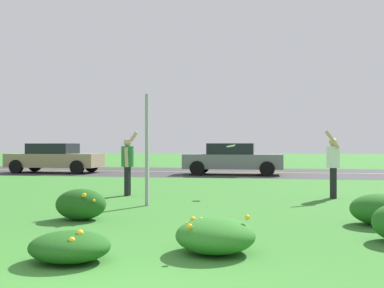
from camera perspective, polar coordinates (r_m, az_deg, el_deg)
name	(u,v)px	position (r m, az deg, el deg)	size (l,w,h in m)	color
ground_plane	(211,193)	(13.03, 2.45, -6.19)	(120.00, 120.00, 0.00)	#387A2D
highway_strip	(235,172)	(22.72, 5.43, -3.59)	(120.00, 8.02, 0.01)	#38383A
highway_center_stripe	(235,172)	(22.72, 5.43, -3.57)	(120.00, 0.16, 0.00)	yellow
daylily_clump_front_right	(70,247)	(5.63, -15.22, -12.43)	(0.97, 0.86, 0.39)	#1E5619
daylily_clump_front_left	(215,235)	(5.86, 2.97, -11.50)	(1.02, 1.03, 0.49)	#2D7526
daylily_clump_mid_center	(81,204)	(8.59, -13.89, -7.43)	(0.94, 0.75, 0.57)	#1E5619
daylily_clump_near_camera	(380,209)	(8.46, 22.76, -7.65)	(1.01, 0.91, 0.57)	#23661E
sign_post_near_path	(147,150)	(10.26, -5.71, -0.74)	(0.07, 0.10, 2.54)	#93969B
person_thrower_green_shirt	(128,161)	(12.38, -8.15, -2.20)	(0.41, 0.50, 1.76)	#287038
person_catcher_white_shirt	(333,162)	(12.20, 17.45, -2.21)	(0.41, 0.50, 1.76)	silver
frisbee_white	(231,146)	(12.24, 4.95, -0.26)	(0.24, 0.24, 0.09)	white
car_tan_center_left	(55,158)	(23.25, -17.02, -1.69)	(4.50, 2.00, 1.45)	#937F60
car_gray_center_right	(233,159)	(20.88, 5.17, -1.87)	(4.50, 2.00, 1.45)	slate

